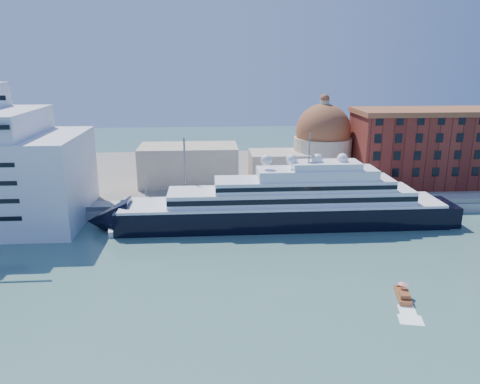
{
  "coord_description": "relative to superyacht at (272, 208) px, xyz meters",
  "views": [
    {
      "loc": [
        -14.09,
        -84.98,
        39.56
      ],
      "look_at": [
        -6.84,
        18.0,
        10.21
      ],
      "focal_mm": 35.0,
      "sensor_mm": 36.0,
      "label": 1
    }
  ],
  "objects": [
    {
      "name": "ground",
      "position": [
        -1.41,
        -23.0,
        -4.64
      ],
      "size": [
        400.0,
        400.0,
        0.0
      ],
      "primitive_type": "plane",
      "color": "#3A645D",
      "rests_on": "ground"
    },
    {
      "name": "water_taxi",
      "position": [
        17.49,
        -37.93,
        -3.94
      ],
      "size": [
        3.35,
        6.44,
        2.92
      ],
      "rotation": [
        0.0,
        0.0,
        -0.22
      ],
      "color": "brown",
      "rests_on": "ground"
    },
    {
      "name": "warehouse",
      "position": [
        50.59,
        29.0,
        9.15
      ],
      "size": [
        43.0,
        19.0,
        23.25
      ],
      "color": "maroon",
      "rests_on": "land"
    },
    {
      "name": "service_barge",
      "position": [
        -33.12,
        -2.62,
        -3.9
      ],
      "size": [
        12.1,
        6.25,
        2.6
      ],
      "rotation": [
        0.0,
        0.0,
        0.22
      ],
      "color": "white",
      "rests_on": "ground"
    },
    {
      "name": "quay_fence",
      "position": [
        -1.41,
        6.5,
        -1.54
      ],
      "size": [
        180.0,
        0.1,
        1.2
      ],
      "primitive_type": "cube",
      "color": "slate",
      "rests_on": "quay"
    },
    {
      "name": "quay",
      "position": [
        -1.41,
        11.0,
        -3.39
      ],
      "size": [
        180.0,
        10.0,
        2.5
      ],
      "primitive_type": "cube",
      "color": "gray",
      "rests_on": "ground"
    },
    {
      "name": "lamp_posts",
      "position": [
        -14.08,
        9.27,
        5.2
      ],
      "size": [
        120.8,
        2.4,
        18.0
      ],
      "color": "slate",
      "rests_on": "quay"
    },
    {
      "name": "land",
      "position": [
        -1.41,
        52.0,
        -3.64
      ],
      "size": [
        260.0,
        72.0,
        2.0
      ],
      "primitive_type": "cube",
      "color": "slate",
      "rests_on": "ground"
    },
    {
      "name": "superyacht",
      "position": [
        0.0,
        0.0,
        0.0
      ],
      "size": [
        89.99,
        12.48,
        26.9
      ],
      "color": "black",
      "rests_on": "ground"
    },
    {
      "name": "church",
      "position": [
        4.97,
        34.72,
        6.27
      ],
      "size": [
        66.0,
        18.0,
        25.5
      ],
      "color": "beige",
      "rests_on": "land"
    }
  ]
}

